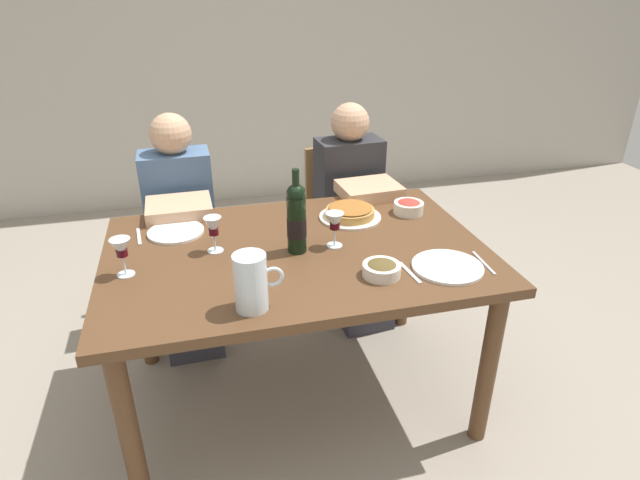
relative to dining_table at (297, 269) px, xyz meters
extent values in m
plane|color=gray|center=(0.00, 0.00, -0.67)|extent=(8.00, 8.00, 0.00)
cube|color=#B2ADA3|center=(0.00, 2.55, 0.73)|extent=(8.00, 0.10, 2.80)
cube|color=brown|center=(0.00, 0.00, 0.07)|extent=(1.50, 1.00, 0.04)
cylinder|color=brown|center=(-0.67, -0.42, -0.31)|extent=(0.07, 0.07, 0.72)
cylinder|color=brown|center=(0.67, -0.42, -0.31)|extent=(0.07, 0.07, 0.72)
cylinder|color=brown|center=(-0.67, 0.42, -0.31)|extent=(0.07, 0.07, 0.72)
cylinder|color=brown|center=(0.67, 0.42, -0.31)|extent=(0.07, 0.07, 0.72)
cylinder|color=black|center=(0.00, -0.02, 0.21)|extent=(0.07, 0.07, 0.23)
sphere|color=black|center=(0.00, -0.02, 0.33)|extent=(0.07, 0.07, 0.07)
cylinder|color=black|center=(0.00, -0.02, 0.39)|extent=(0.03, 0.03, 0.09)
cylinder|color=black|center=(0.00, -0.02, 0.20)|extent=(0.08, 0.08, 0.08)
cylinder|color=silver|center=(-0.23, -0.38, 0.19)|extent=(0.11, 0.11, 0.20)
cylinder|color=silver|center=(-0.23, -0.38, 0.15)|extent=(0.10, 0.10, 0.12)
torus|color=silver|center=(-0.15, -0.38, 0.20)|extent=(0.07, 0.01, 0.07)
cylinder|color=silver|center=(0.30, 0.23, 0.10)|extent=(0.28, 0.28, 0.01)
cylinder|color=#C18E47|center=(0.30, 0.23, 0.12)|extent=(0.22, 0.22, 0.03)
ellipsoid|color=#9E6028|center=(0.30, 0.23, 0.14)|extent=(0.20, 0.20, 0.02)
cylinder|color=silver|center=(0.57, 0.22, 0.12)|extent=(0.14, 0.14, 0.05)
ellipsoid|color=#B2382D|center=(0.57, 0.22, 0.14)|extent=(0.11, 0.11, 0.04)
cylinder|color=silver|center=(0.26, -0.28, 0.12)|extent=(0.14, 0.14, 0.05)
ellipsoid|color=brown|center=(0.26, -0.28, 0.13)|extent=(0.11, 0.11, 0.03)
cylinder|color=silver|center=(0.15, -0.01, 0.09)|extent=(0.06, 0.06, 0.00)
cylinder|color=silver|center=(0.15, -0.01, 0.13)|extent=(0.01, 0.01, 0.07)
cone|color=silver|center=(0.15, -0.01, 0.20)|extent=(0.07, 0.07, 0.07)
cylinder|color=#470A14|center=(0.15, -0.01, 0.18)|extent=(0.04, 0.04, 0.02)
cylinder|color=silver|center=(-0.64, -0.05, 0.09)|extent=(0.06, 0.06, 0.00)
cylinder|color=silver|center=(-0.64, -0.05, 0.13)|extent=(0.01, 0.01, 0.07)
cone|color=silver|center=(-0.64, -0.05, 0.20)|extent=(0.07, 0.07, 0.07)
cylinder|color=#470A14|center=(-0.64, -0.05, 0.18)|extent=(0.04, 0.04, 0.02)
cylinder|color=silver|center=(-0.31, 0.06, 0.09)|extent=(0.06, 0.06, 0.00)
cylinder|color=silver|center=(-0.31, 0.06, 0.13)|extent=(0.01, 0.01, 0.06)
cone|color=silver|center=(-0.31, 0.06, 0.20)|extent=(0.07, 0.07, 0.08)
cylinder|color=#470A14|center=(-0.31, 0.06, 0.18)|extent=(0.04, 0.04, 0.03)
cylinder|color=white|center=(-0.46, 0.27, 0.10)|extent=(0.23, 0.23, 0.01)
cylinder|color=white|center=(0.51, -0.29, 0.10)|extent=(0.26, 0.26, 0.01)
cube|color=silver|center=(-0.61, 0.27, 0.09)|extent=(0.03, 0.16, 0.00)
cube|color=silver|center=(-0.31, 0.27, 0.09)|extent=(0.01, 0.18, 0.00)
cube|color=silver|center=(0.66, -0.29, 0.09)|extent=(0.02, 0.18, 0.00)
cube|color=silver|center=(0.36, -0.29, 0.09)|extent=(0.03, 0.16, 0.00)
cube|color=olive|center=(-0.45, 0.79, -0.21)|extent=(0.41, 0.41, 0.02)
cube|color=olive|center=(-0.45, 0.97, 0.00)|extent=(0.36, 0.04, 0.40)
cylinder|color=olive|center=(-0.62, 0.61, -0.44)|extent=(0.04, 0.04, 0.45)
cylinder|color=olive|center=(-0.28, 0.62, -0.44)|extent=(0.04, 0.04, 0.45)
cylinder|color=olive|center=(-0.62, 0.95, -0.44)|extent=(0.04, 0.04, 0.45)
cylinder|color=olive|center=(-0.28, 0.96, -0.44)|extent=(0.04, 0.04, 0.45)
cube|color=#4C6B93|center=(-0.45, 0.75, 0.05)|extent=(0.34, 0.21, 0.50)
sphere|color=tan|center=(-0.45, 0.75, 0.39)|extent=(0.20, 0.20, 0.20)
cube|color=#33333D|center=(-0.45, 0.56, -0.20)|extent=(0.31, 0.39, 0.14)
cube|color=#33333D|center=(-0.44, 0.41, -0.47)|extent=(0.27, 0.12, 0.40)
cube|color=tan|center=(-0.45, 0.47, 0.12)|extent=(0.29, 0.25, 0.06)
cube|color=olive|center=(0.45, 0.79, -0.21)|extent=(0.43, 0.43, 0.02)
cube|color=olive|center=(0.44, 0.98, 0.00)|extent=(0.36, 0.05, 0.40)
cylinder|color=olive|center=(0.29, 0.61, -0.44)|extent=(0.04, 0.04, 0.45)
cylinder|color=olive|center=(0.63, 0.63, -0.44)|extent=(0.04, 0.04, 0.45)
cylinder|color=olive|center=(0.27, 0.95, -0.44)|extent=(0.04, 0.04, 0.45)
cylinder|color=olive|center=(0.61, 0.97, -0.44)|extent=(0.04, 0.04, 0.45)
cube|color=#2D2D33|center=(0.45, 0.75, 0.05)|extent=(0.35, 0.22, 0.50)
sphere|color=tan|center=(0.45, 0.75, 0.39)|extent=(0.20, 0.20, 0.20)
cube|color=#33333D|center=(0.46, 0.56, -0.20)|extent=(0.33, 0.40, 0.14)
cube|color=#33333D|center=(0.47, 0.41, -0.47)|extent=(0.28, 0.14, 0.40)
cube|color=tan|center=(0.47, 0.47, 0.12)|extent=(0.30, 0.26, 0.06)
camera|label=1|loc=(-0.37, -1.82, 1.06)|focal=29.48mm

